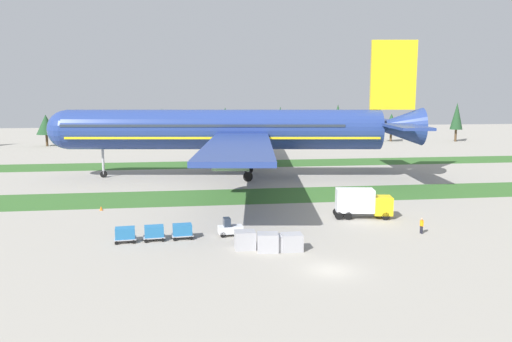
# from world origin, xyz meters

# --- Properties ---
(ground_plane) EXTENTS (400.00, 400.00, 0.00)m
(ground_plane) POSITION_xyz_m (0.00, 0.00, 0.00)
(ground_plane) COLOR gray
(grass_strip_near) EXTENTS (320.00, 11.61, 0.01)m
(grass_strip_near) POSITION_xyz_m (0.00, 32.77, 0.00)
(grass_strip_near) COLOR #336028
(grass_strip_near) RESTS_ON ground
(grass_strip_far) EXTENTS (320.00, 11.61, 0.01)m
(grass_strip_far) POSITION_xyz_m (0.00, 67.99, 0.00)
(grass_strip_far) COLOR #336028
(grass_strip_far) RESTS_ON ground
(airliner) EXTENTS (67.05, 82.89, 24.39)m
(airliner) POSITION_xyz_m (-3.43, 50.11, 8.74)
(airliner) COLOR navy
(airliner) RESTS_ON ground
(baggage_tug) EXTENTS (2.71, 1.54, 1.97)m
(baggage_tug) POSITION_xyz_m (-7.62, 11.89, 0.81)
(baggage_tug) COLOR silver
(baggage_tug) RESTS_ON ground
(cargo_dolly_lead) EXTENTS (2.33, 1.70, 1.55)m
(cargo_dolly_lead) POSITION_xyz_m (-12.62, 11.42, 0.92)
(cargo_dolly_lead) COLOR #A3A3A8
(cargo_dolly_lead) RESTS_ON ground
(cargo_dolly_second) EXTENTS (2.33, 1.70, 1.55)m
(cargo_dolly_second) POSITION_xyz_m (-15.51, 11.15, 0.92)
(cargo_dolly_second) COLOR #A3A3A8
(cargo_dolly_second) RESTS_ON ground
(cargo_dolly_third) EXTENTS (2.33, 1.70, 1.55)m
(cargo_dolly_third) POSITION_xyz_m (-18.40, 10.88, 0.92)
(cargo_dolly_third) COLOR #A3A3A8
(cargo_dolly_third) RESTS_ON ground
(catering_truck) EXTENTS (7.24, 3.40, 3.58)m
(catering_truck) POSITION_xyz_m (9.06, 17.60, 1.95)
(catering_truck) COLOR yellow
(catering_truck) RESTS_ON ground
(ground_crew_marshaller) EXTENTS (0.36, 0.55, 1.74)m
(ground_crew_marshaller) POSITION_xyz_m (13.06, 9.94, 0.95)
(ground_crew_marshaller) COLOR black
(ground_crew_marshaller) RESTS_ON ground
(uld_container_0) EXTENTS (2.15, 1.80, 1.79)m
(uld_container_0) POSITION_xyz_m (-4.47, 5.94, 0.89)
(uld_container_0) COLOR #A3A3A8
(uld_container_0) RESTS_ON ground
(uld_container_1) EXTENTS (2.00, 1.60, 1.66)m
(uld_container_1) POSITION_xyz_m (-2.13, 5.92, 0.83)
(uld_container_1) COLOR #A3A3A8
(uld_container_1) RESTS_ON ground
(uld_container_2) EXTENTS (2.01, 1.62, 1.79)m
(uld_container_2) POSITION_xyz_m (-6.54, 7.02, 0.89)
(uld_container_2) COLOR #A3A3A8
(uld_container_2) RESTS_ON ground
(uld_container_3) EXTENTS (2.07, 1.68, 1.51)m
(uld_container_3) POSITION_xyz_m (-3.07, 6.09, 0.75)
(uld_container_3) COLOR #A3A3A8
(uld_container_3) RESTS_ON ground
(taxiway_marker_0) EXTENTS (0.44, 0.44, 0.51)m
(taxiway_marker_0) POSITION_xyz_m (13.17, 29.82, 0.25)
(taxiway_marker_0) COLOR orange
(taxiway_marker_0) RESTS_ON ground
(taxiway_marker_1) EXTENTS (0.44, 0.44, 0.49)m
(taxiway_marker_1) POSITION_xyz_m (9.68, 27.32, 0.24)
(taxiway_marker_1) COLOR orange
(taxiway_marker_1) RESTS_ON ground
(taxiway_marker_2) EXTENTS (0.44, 0.44, 0.55)m
(taxiway_marker_2) POSITION_xyz_m (-23.23, 26.08, 0.28)
(taxiway_marker_2) COLOR orange
(taxiway_marker_2) RESTS_ON ground
(distant_tree_line) EXTENTS (150.01, 8.86, 12.39)m
(distant_tree_line) POSITION_xyz_m (-2.52, 113.16, 6.97)
(distant_tree_line) COLOR #4C3823
(distant_tree_line) RESTS_ON ground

